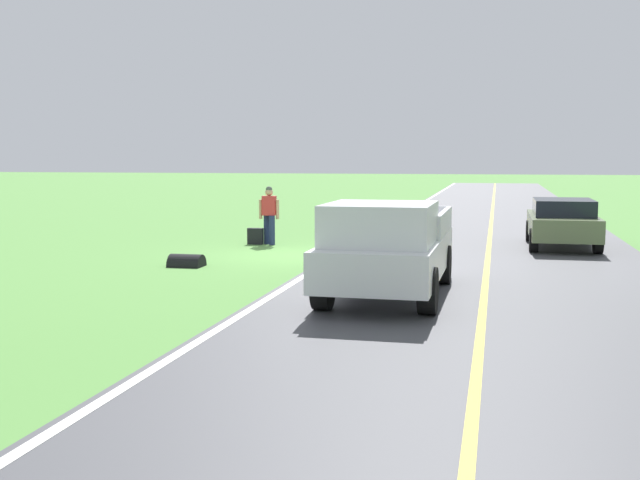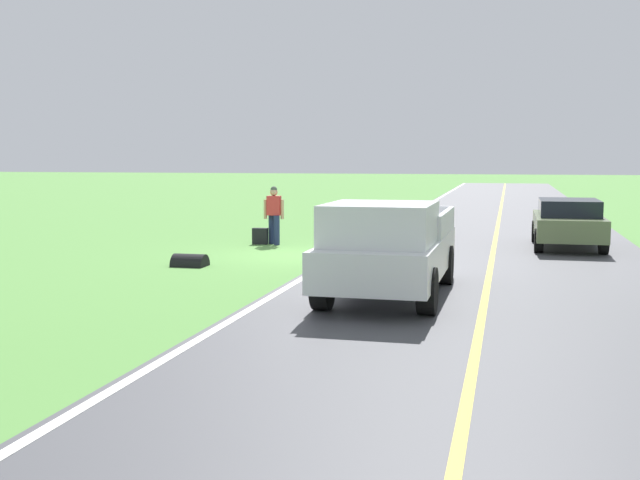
{
  "view_description": "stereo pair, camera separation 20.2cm",
  "coord_description": "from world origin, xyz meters",
  "px_view_note": "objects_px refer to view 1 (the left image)",
  "views": [
    {
      "loc": [
        -5.18,
        20.17,
        2.63
      ],
      "look_at": [
        -2.16,
        6.75,
        1.17
      ],
      "focal_mm": 44.09,
      "sensor_mm": 36.0,
      "label": 1
    },
    {
      "loc": [
        -5.38,
        20.13,
        2.63
      ],
      "look_at": [
        -2.16,
        6.75,
        1.17
      ],
      "focal_mm": 44.09,
      "sensor_mm": 36.0,
      "label": 2
    }
  ],
  "objects_px": {
    "hitchhiker_walking": "(269,212)",
    "pickup_truck_passing": "(387,246)",
    "sedan_near_oncoming": "(562,222)",
    "suitcase_carried": "(255,236)"
  },
  "relations": [
    {
      "from": "sedan_near_oncoming",
      "to": "pickup_truck_passing",
      "type": "bearing_deg",
      "value": 67.4
    },
    {
      "from": "hitchhiker_walking",
      "to": "pickup_truck_passing",
      "type": "relative_size",
      "value": 0.32
    },
    {
      "from": "suitcase_carried",
      "to": "pickup_truck_passing",
      "type": "height_order",
      "value": "pickup_truck_passing"
    },
    {
      "from": "hitchhiker_walking",
      "to": "pickup_truck_passing",
      "type": "bearing_deg",
      "value": 119.87
    },
    {
      "from": "sedan_near_oncoming",
      "to": "hitchhiker_walking",
      "type": "bearing_deg",
      "value": 7.37
    },
    {
      "from": "suitcase_carried",
      "to": "sedan_near_oncoming",
      "type": "relative_size",
      "value": 0.11
    },
    {
      "from": "suitcase_carried",
      "to": "sedan_near_oncoming",
      "type": "bearing_deg",
      "value": 94.84
    },
    {
      "from": "suitcase_carried",
      "to": "pickup_truck_passing",
      "type": "relative_size",
      "value": 0.09
    },
    {
      "from": "hitchhiker_walking",
      "to": "pickup_truck_passing",
      "type": "height_order",
      "value": "pickup_truck_passing"
    },
    {
      "from": "hitchhiker_walking",
      "to": "sedan_near_oncoming",
      "type": "distance_m",
      "value": 8.6
    }
  ]
}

